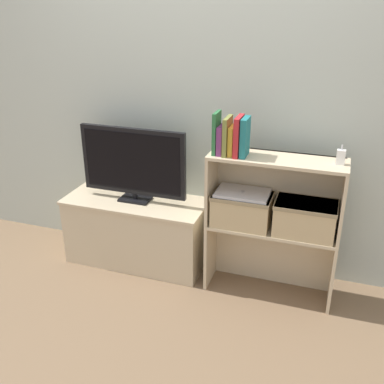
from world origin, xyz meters
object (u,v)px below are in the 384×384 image
book_forest (216,133)px  book_plum (222,140)px  baby_monitor (341,157)px  book_teal (245,137)px  laptop (243,193)px  book_mustard (232,140)px  book_crimson (239,136)px  book_olive (227,136)px  storage_basket_left (242,208)px  tv_stand (137,231)px  storage_basket_right (305,217)px  tv (133,163)px

book_forest → book_plum: size_ratio=1.45×
book_plum → baby_monitor: bearing=2.7°
book_teal → laptop: book_teal is taller
book_mustard → book_plum: bearing=-180.0°
book_crimson → book_olive: bearing=180.0°
book_plum → storage_basket_left: size_ratio=0.47×
tv_stand → laptop: 0.93m
storage_basket_left → baby_monitor: bearing=1.5°
book_forest → laptop: 0.42m
book_plum → book_mustard: size_ratio=0.98×
book_forest → storage_basket_right: size_ratio=0.69×
book_plum → baby_monitor: size_ratio=1.52×
book_olive → storage_basket_right: 0.70m
tv_stand → book_crimson: size_ratio=4.28×
baby_monitor → storage_basket_right: bearing=-174.6°
tv_stand → book_teal: size_ratio=4.36×
baby_monitor → laptop: 0.64m
book_teal → tv: bearing=172.9°
book_crimson → storage_basket_right: book_crimson is taller
book_mustard → laptop: bearing=13.0°
tv → baby_monitor: bearing=-2.8°
tv → book_forest: 0.70m
book_mustard → baby_monitor: size_ratio=1.55×
book_crimson → book_teal: book_crimson is taller
tv_stand → book_crimson: 1.14m
storage_basket_right → laptop: laptop is taller
book_olive → book_mustard: size_ratio=1.28×
book_crimson → book_teal: bearing=0.0°
book_forest → book_olive: 0.07m
book_teal → baby_monitor: 0.57m
tv → book_plum: size_ratio=4.34×
book_teal → storage_basket_right: bearing=2.6°
tv_stand → book_plum: size_ratio=5.83×
tv_stand → book_forest: (0.63, -0.10, 0.84)m
book_olive → book_plum: bearing=-180.0°
tv_stand → storage_basket_left: 0.88m
book_olive → book_forest: bearing=180.0°
book_forest → storage_basket_right: book_forest is taller
book_plum → laptop: book_plum is taller
book_forest → book_teal: book_forest is taller
tv_stand → book_mustard: size_ratio=5.71×
storage_basket_left → storage_basket_right: size_ratio=1.00×
book_plum → laptop: (0.14, 0.02, -0.34)m
baby_monitor → laptop: baby_monitor is taller
book_olive → storage_basket_left: book_olive is taller
baby_monitor → laptop: (-0.56, -0.01, -0.30)m
book_forest → book_crimson: bearing=0.0°
storage_basket_left → storage_basket_right: same height
storage_basket_right → laptop: bearing=-180.0°
book_olive → book_crimson: size_ratio=0.96×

